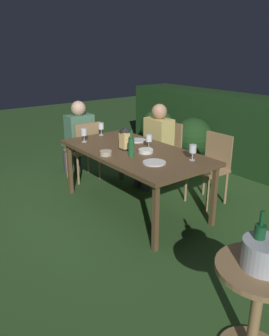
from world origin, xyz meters
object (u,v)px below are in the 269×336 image
(plate_a, at_px, (154,163))
(plate_b, at_px, (137,140))
(potted_plant_by_hedge, at_px, (157,129))
(lantern_centerpiece, at_px, (125,137))
(chair_head_near, at_px, (85,148))
(wine_glass_d, at_px, (84,133))
(potted_plant_corner, at_px, (192,140))
(dining_table, at_px, (134,154))
(wine_glass_b, at_px, (193,149))
(chair_side_right_b, at_px, (211,165))
(bowl_olives, at_px, (106,153))
(side_table, at_px, (258,298))
(chair_side_right_a, at_px, (165,150))
(person_in_green, at_px, (78,135))
(ice_bucket, at_px, (264,252))
(person_in_mustard, at_px, (155,141))
(bowl_bread, at_px, (146,151))
(wine_glass_c, at_px, (101,127))
(green_bottle_on_table, at_px, (131,147))
(wine_glass_a, at_px, (149,139))

(plate_a, distance_m, plate_b, 0.90)
(plate_a, relative_size, potted_plant_by_hedge, 0.29)
(lantern_centerpiece, bearing_deg, chair_head_near, 176.91)
(wine_glass_d, height_order, potted_plant_corner, wine_glass_d)
(dining_table, bearing_deg, wine_glass_b, 21.59)
(dining_table, bearing_deg, chair_side_right_b, 64.19)
(bowl_olives, distance_m, potted_plant_by_hedge, 2.41)
(wine_glass_d, distance_m, side_table, 2.88)
(plate_b, relative_size, bowl_olives, 1.72)
(chair_head_near, xyz_separation_m, side_table, (3.34, -0.70, -0.04))
(side_table, bearing_deg, bowl_olives, 171.61)
(potted_plant_corner, bearing_deg, dining_table, -70.06)
(chair_side_right_a, distance_m, side_table, 3.01)
(person_in_green, bearing_deg, dining_table, -0.00)
(potted_plant_by_hedge, bearing_deg, plate_a, -41.60)
(wine_glass_d, distance_m, ice_bucket, 2.85)
(dining_table, height_order, lantern_centerpiece, lantern_centerpiece)
(person_in_mustard, bearing_deg, chair_head_near, -138.38)
(lantern_centerpiece, distance_m, potted_plant_by_hedge, 2.14)
(lantern_centerpiece, bearing_deg, wine_glass_b, 22.93)
(chair_head_near, bearing_deg, bowl_bread, 1.65)
(chair_head_near, distance_m, plate_b, 0.96)
(wine_glass_c, height_order, bowl_bread, wine_glass_c)
(potted_plant_corner, bearing_deg, potted_plant_by_hedge, 180.00)
(person_in_green, xyz_separation_m, bowl_bread, (1.54, 0.04, 0.12))
(lantern_centerpiece, height_order, plate_a, lantern_centerpiece)
(person_in_mustard, bearing_deg, dining_table, -58.10)
(potted_plant_by_hedge, bearing_deg, bowl_bread, -44.32)
(chair_side_right_b, relative_size, wine_glass_b, 5.15)
(dining_table, xyz_separation_m, wine_glass_d, (-0.68, -0.28, 0.17))
(green_bottle_on_table, height_order, bowl_bread, green_bottle_on_table)
(person_in_green, relative_size, bowl_bread, 6.79)
(chair_side_right_a, height_order, potted_plant_corner, chair_side_right_a)
(chair_head_near, distance_m, lantern_centerpiece, 1.16)
(plate_b, bearing_deg, person_in_green, -165.80)
(plate_a, relative_size, potted_plant_corner, 0.29)
(wine_glass_b, bearing_deg, chair_side_right_a, 150.65)
(chair_head_near, relative_size, wine_glass_c, 5.15)
(chair_head_near, bearing_deg, person_in_green, 180.00)
(bowl_bread, height_order, potted_plant_corner, potted_plant_corner)
(chair_side_right_a, distance_m, lantern_centerpiece, 1.07)
(wine_glass_d, distance_m, bowl_olives, 0.66)
(person_in_green, relative_size, wine_glass_a, 6.80)
(potted_plant_by_hedge, bearing_deg, wine_glass_b, -32.27)
(chair_side_right_b, xyz_separation_m, side_table, (1.72, -1.57, -0.04))
(wine_glass_d, bearing_deg, bowl_bread, 21.04)
(chair_side_right_a, xyz_separation_m, ice_bucket, (2.57, -1.57, 0.27))
(side_table, bearing_deg, lantern_centerpiece, 164.15)
(wine_glass_b, height_order, bowl_olives, wine_glass_b)
(dining_table, xyz_separation_m, side_table, (2.15, -0.70, -0.24))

